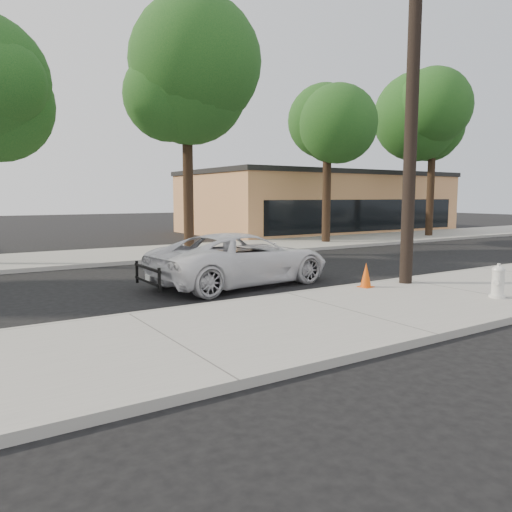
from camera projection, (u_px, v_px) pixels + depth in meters
The scene contains 12 objects.
ground at pixel (243, 286), 14.06m from camera, with size 120.00×120.00×0.00m, color black.
near_sidewalk at pixel (349, 313), 10.46m from camera, with size 90.00×4.40×0.15m, color gray.
far_sidewalk at pixel (139, 254), 21.15m from camera, with size 90.00×5.00×0.15m, color gray.
curb_near at pixel (287, 296), 12.30m from camera, with size 90.00×0.12×0.16m, color #9E9B93.
building_main at pixel (318, 203), 35.77m from camera, with size 18.00×10.00×4.00m, color tan.
utility_pole at pixel (412, 113), 13.17m from camera, with size 1.40×0.34×9.00m.
tree_c at pixel (193, 90), 20.80m from camera, with size 4.96×4.80×9.55m.
tree_d at pixel (333, 120), 25.41m from camera, with size 4.50×4.35×8.75m.
tree_e at pixel (438, 125), 29.50m from camera, with size 4.80×4.65×9.25m.
police_cruiser at pixel (242, 259), 14.20m from camera, with size 2.48×5.37×1.49m, color white.
fire_hydrant at pixel (498, 282), 11.67m from camera, with size 0.41×0.37×0.76m.
traffic_cone at pixel (366, 275), 13.04m from camera, with size 0.37×0.37×0.65m.
Camera 1 is at (-7.18, -11.86, 2.52)m, focal length 35.00 mm.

